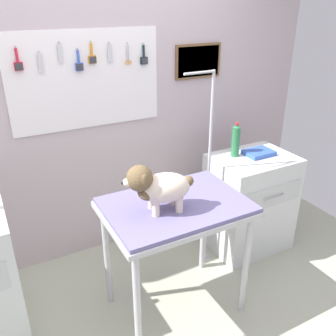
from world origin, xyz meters
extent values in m
cube|color=#BAA9AF|center=(0.00, 1.28, 1.15)|extent=(4.00, 0.06, 2.30)
cube|color=white|center=(-0.10, 1.24, 1.52)|extent=(1.16, 0.02, 0.73)
cylinder|color=gray|center=(-0.56, 1.23, 1.78)|extent=(0.01, 0.02, 0.01)
cylinder|color=red|center=(-0.56, 1.22, 1.73)|extent=(0.02, 0.02, 0.09)
cube|color=red|center=(-0.56, 1.22, 1.66)|extent=(0.06, 0.02, 0.06)
cube|color=#333338|center=(-0.56, 1.21, 1.66)|extent=(0.05, 0.01, 0.05)
cylinder|color=gray|center=(-0.42, 1.23, 1.74)|extent=(0.01, 0.02, 0.01)
cube|color=silver|center=(-0.42, 1.22, 1.67)|extent=(0.03, 0.01, 0.13)
cylinder|color=gray|center=(-0.27, 1.23, 1.80)|extent=(0.01, 0.02, 0.01)
cube|color=silver|center=(-0.27, 1.22, 1.72)|extent=(0.03, 0.01, 0.13)
cylinder|color=gray|center=(-0.15, 1.23, 1.75)|extent=(0.01, 0.02, 0.01)
cylinder|color=#3C5EC0|center=(-0.15, 1.22, 1.69)|extent=(0.02, 0.02, 0.09)
cube|color=#3C5EC0|center=(-0.15, 1.22, 1.62)|extent=(0.06, 0.02, 0.06)
cube|color=#333338|center=(-0.15, 1.21, 1.62)|extent=(0.05, 0.01, 0.05)
cylinder|color=gray|center=(-0.05, 1.23, 1.79)|extent=(0.01, 0.02, 0.01)
cylinder|color=orange|center=(-0.05, 1.22, 1.74)|extent=(0.02, 0.02, 0.09)
cube|color=orange|center=(-0.05, 1.22, 1.66)|extent=(0.06, 0.02, 0.06)
cube|color=#333338|center=(-0.05, 1.21, 1.66)|extent=(0.05, 0.01, 0.05)
cylinder|color=gray|center=(0.09, 1.23, 1.78)|extent=(0.01, 0.02, 0.01)
cube|color=silver|center=(0.09, 1.22, 1.70)|extent=(0.03, 0.01, 0.13)
cylinder|color=gray|center=(0.24, 1.23, 1.77)|extent=(0.01, 0.02, 0.01)
cube|color=silver|center=(0.23, 1.22, 1.70)|extent=(0.01, 0.00, 0.11)
cube|color=silver|center=(0.24, 1.22, 1.70)|extent=(0.01, 0.00, 0.11)
torus|color=orange|center=(0.22, 1.22, 1.62)|extent=(0.03, 0.01, 0.03)
torus|color=orange|center=(0.25, 1.22, 1.62)|extent=(0.03, 0.01, 0.03)
cylinder|color=gray|center=(0.37, 1.23, 1.76)|extent=(0.01, 0.02, 0.01)
cylinder|color=#13292E|center=(0.37, 1.22, 1.70)|extent=(0.02, 0.02, 0.09)
cube|color=#13292E|center=(0.37, 1.22, 1.63)|extent=(0.06, 0.02, 0.06)
cube|color=#333338|center=(0.37, 1.21, 1.63)|extent=(0.05, 0.01, 0.05)
cube|color=brown|center=(0.88, 1.24, 1.58)|extent=(0.44, 0.02, 0.29)
cube|color=#AC824E|center=(0.88, 1.23, 1.58)|extent=(0.41, 0.01, 0.25)
cylinder|color=#B7B7BC|center=(-0.26, 0.03, 0.41)|extent=(0.04, 0.04, 0.81)
cylinder|color=#B7B7BC|center=(0.55, 0.03, 0.41)|extent=(0.04, 0.04, 0.81)
cylinder|color=#B7B7BC|center=(-0.26, 0.56, 0.41)|extent=(0.04, 0.04, 0.81)
cylinder|color=#B7B7BC|center=(0.55, 0.56, 0.41)|extent=(0.04, 0.04, 0.81)
cube|color=#B7B7BC|center=(0.15, 0.29, 0.83)|extent=(0.93, 0.65, 0.03)
cube|color=slate|center=(0.15, 0.29, 0.86)|extent=(0.91, 0.64, 0.03)
cylinder|color=#B7B7BC|center=(0.63, 0.64, 0.01)|extent=(0.11, 0.11, 0.01)
cylinder|color=#B7B7BC|center=(0.63, 0.64, 0.81)|extent=(0.02, 0.02, 1.63)
cylinder|color=#B7B7BC|center=(0.51, 0.64, 1.62)|extent=(0.24, 0.02, 0.02)
cylinder|color=beige|center=(-0.03, 0.22, 0.93)|extent=(0.05, 0.05, 0.11)
cylinder|color=beige|center=(-0.02, 0.31, 0.93)|extent=(0.05, 0.05, 0.11)
cylinder|color=beige|center=(0.11, 0.19, 0.93)|extent=(0.05, 0.05, 0.11)
cylinder|color=beige|center=(0.13, 0.28, 0.93)|extent=(0.05, 0.05, 0.11)
ellipsoid|color=beige|center=(0.04, 0.25, 1.03)|extent=(0.35, 0.26, 0.18)
ellipsoid|color=brown|center=(-0.07, 0.27, 1.02)|extent=(0.14, 0.16, 0.10)
sphere|color=brown|center=(-0.11, 0.28, 1.12)|extent=(0.16, 0.16, 0.16)
ellipsoid|color=beige|center=(-0.17, 0.30, 1.10)|extent=(0.08, 0.07, 0.05)
sphere|color=black|center=(-0.20, 0.30, 1.10)|extent=(0.02, 0.02, 0.02)
ellipsoid|color=brown|center=(-0.10, 0.21, 1.13)|extent=(0.05, 0.04, 0.09)
ellipsoid|color=brown|center=(-0.08, 0.35, 1.13)|extent=(0.05, 0.04, 0.09)
sphere|color=brown|center=(0.19, 0.22, 1.05)|extent=(0.07, 0.07, 0.07)
cube|color=silver|center=(1.09, 0.65, 0.44)|extent=(0.68, 0.52, 0.87)
cube|color=silver|center=(1.09, 0.38, 0.63)|extent=(0.60, 0.01, 0.17)
cylinder|color=#99999E|center=(1.09, 0.38, 0.63)|extent=(0.20, 0.02, 0.02)
cylinder|color=#297041|center=(0.96, 0.75, 1.00)|extent=(0.07, 0.07, 0.25)
cone|color=#297041|center=(0.96, 0.75, 1.13)|extent=(0.07, 0.07, 0.02)
cylinder|color=red|center=(0.96, 0.75, 1.15)|extent=(0.03, 0.03, 0.02)
cube|color=#375EBD|center=(1.16, 0.67, 0.89)|extent=(0.24, 0.18, 0.04)
camera|label=1|loc=(-0.86, -1.48, 2.07)|focal=39.08mm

